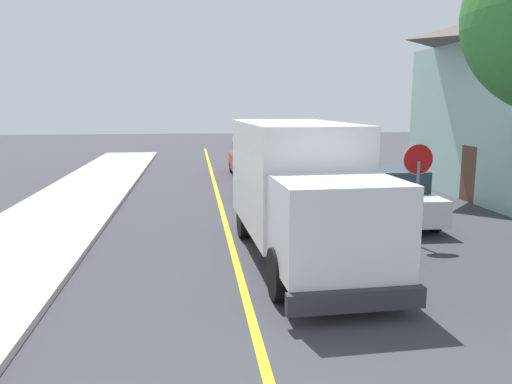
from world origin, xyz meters
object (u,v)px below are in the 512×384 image
object	(u,v)px
stop_sign	(418,175)
parked_car_near	(277,182)
parked_car_mid	(249,160)
parked_van_across	(392,197)
box_truck	(300,185)

from	to	relation	value
stop_sign	parked_car_near	bearing A→B (deg)	113.32
parked_car_mid	parked_van_across	bearing A→B (deg)	-73.01
box_truck	parked_car_near	distance (m)	6.87
parked_van_across	box_truck	bearing A→B (deg)	-137.95
parked_car_near	box_truck	bearing A→B (deg)	-94.94
box_truck	parked_van_across	size ratio (longest dim) A/B	1.63
parked_car_near	stop_sign	xyz separation A→B (m)	(2.63, -6.11, 1.06)
box_truck	stop_sign	size ratio (longest dim) A/B	2.75
box_truck	stop_sign	distance (m)	3.29
parked_car_near	parked_van_across	bearing A→B (deg)	-48.58
parked_car_mid	parked_van_across	world-z (taller)	same
box_truck	stop_sign	xyz separation A→B (m)	(3.22, 0.66, 0.09)
parked_car_near	parked_car_mid	distance (m)	7.35
parked_car_mid	parked_van_across	distance (m)	11.32
stop_sign	parked_car_mid	bearing A→B (deg)	102.05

